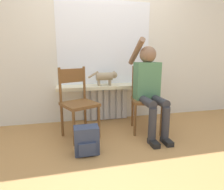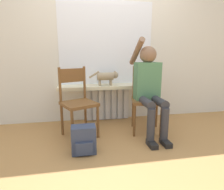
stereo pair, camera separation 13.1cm
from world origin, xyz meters
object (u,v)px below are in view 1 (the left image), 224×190
person (149,84)px  cat (106,76)px  chair_right (146,98)px  backpack (87,140)px  chair_left (78,102)px

person → cat: 0.72m
chair_right → backpack: 1.10m
chair_right → person: 0.24m
cat → backpack: cat is taller
cat → chair_left: bearing=-139.0°
backpack → cat: bearing=65.5°
chair_left → cat: chair_left is taller
person → cat: person is taller
chair_right → backpack: bearing=-137.8°
cat → person: bearing=-45.9°
chair_left → chair_right: 0.98m
person → chair_left: bearing=173.7°
chair_left → person: 1.00m
chair_right → cat: (-0.51, 0.41, 0.28)m
chair_left → backpack: (0.06, -0.50, -0.33)m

